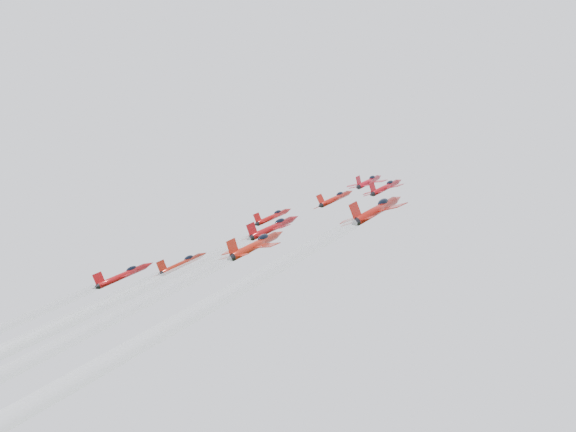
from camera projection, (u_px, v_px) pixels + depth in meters
The scene contains 6 objects.
jet_lead at pixel (369, 181), 141.84m from camera, with size 9.75×12.44×8.04m.
jet_row2_left at pixel (273, 216), 136.83m from camera, with size 9.12×11.64×7.52m.
jet_row2_center at pixel (336, 198), 128.17m from camera, with size 9.05×11.55×7.46m.
jet_row2_right at pixel (386, 187), 115.32m from camera, with size 8.38×10.69×6.91m.
jet_center at pixel (35, 343), 74.06m from camera, with size 10.11×94.75×57.60m.
jet_rear_farright at pixel (77, 384), 46.89m from camera, with size 10.49×98.34×59.78m.
Camera 1 is at (70.29, -83.71, 114.87)m, focal length 40.00 mm.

